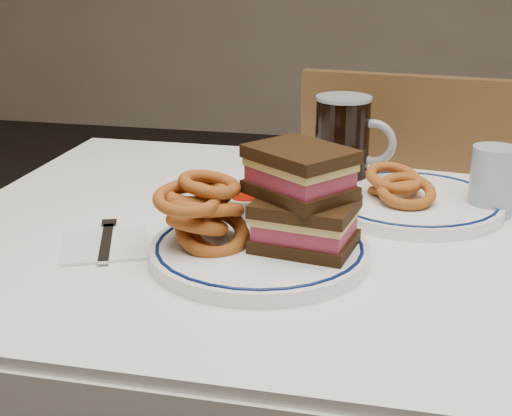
% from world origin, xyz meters
% --- Properties ---
extents(dining_table, '(1.27, 0.87, 0.75)m').
position_xyz_m(dining_table, '(0.00, 0.00, 0.64)').
color(dining_table, white).
rests_on(dining_table, floor).
extents(chair_far, '(0.47, 0.47, 0.92)m').
position_xyz_m(chair_far, '(0.07, 0.48, 0.50)').
color(chair_far, '#422E15').
rests_on(chair_far, floor).
extents(main_plate, '(0.29, 0.29, 0.02)m').
position_xyz_m(main_plate, '(-0.13, -0.13, 0.76)').
color(main_plate, white).
rests_on(main_plate, dining_table).
extents(reuben_sandwich, '(0.16, 0.16, 0.13)m').
position_xyz_m(reuben_sandwich, '(-0.07, -0.12, 0.84)').
color(reuben_sandwich, black).
rests_on(reuben_sandwich, main_plate).
extents(onion_rings_main, '(0.13, 0.13, 0.12)m').
position_xyz_m(onion_rings_main, '(-0.20, -0.14, 0.81)').
color(onion_rings_main, '#6F350E').
rests_on(onion_rings_main, main_plate).
extents(ketchup_ramekin, '(0.05, 0.05, 0.03)m').
position_xyz_m(ketchup_ramekin, '(-0.17, -0.03, 0.79)').
color(ketchup_ramekin, silver).
rests_on(ketchup_ramekin, main_plate).
extents(beer_mug, '(0.14, 0.10, 0.16)m').
position_xyz_m(beer_mug, '(-0.05, 0.21, 0.83)').
color(beer_mug, black).
rests_on(beer_mug, dining_table).
extents(water_glass, '(0.07, 0.07, 0.11)m').
position_xyz_m(water_glass, '(0.19, 0.11, 0.80)').
color(water_glass, '#90A6BA').
rests_on(water_glass, dining_table).
extents(far_plate, '(0.29, 0.29, 0.02)m').
position_xyz_m(far_plate, '(0.07, 0.12, 0.76)').
color(far_plate, white).
rests_on(far_plate, dining_table).
extents(onion_rings_far, '(0.12, 0.14, 0.07)m').
position_xyz_m(onion_rings_far, '(0.04, 0.11, 0.79)').
color(onion_rings_far, '#6F350E').
rests_on(onion_rings_far, far_plate).
extents(napkin_fork, '(0.16, 0.17, 0.01)m').
position_xyz_m(napkin_fork, '(-0.35, -0.14, 0.75)').
color(napkin_fork, silver).
rests_on(napkin_fork, dining_table).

